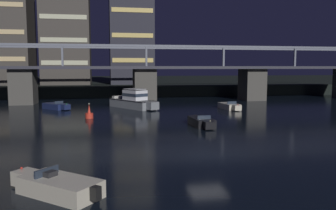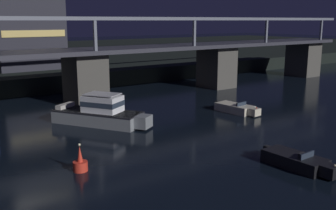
{
  "view_description": "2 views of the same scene",
  "coord_description": "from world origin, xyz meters",
  "px_view_note": "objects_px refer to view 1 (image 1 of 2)",
  "views": [
    {
      "loc": [
        -6.64,
        -21.71,
        5.83
      ],
      "look_at": [
        1.33,
        21.88,
        1.02
      ],
      "focal_mm": 37.29,
      "sensor_mm": 36.0,
      "label": 1
    },
    {
      "loc": [
        -17.17,
        -2.6,
        9.03
      ],
      "look_at": [
        0.37,
        21.8,
        2.48
      ],
      "focal_mm": 41.67,
      "sensor_mm": 36.0,
      "label": 2
    }
  ],
  "objects_px": {
    "speedboat_far_center": "(56,106)",
    "channel_buoy": "(89,114)",
    "tower_central": "(131,25)",
    "speedboat_near_center": "(230,106)",
    "tower_west_tall": "(66,30)",
    "river_bridge": "(144,78)",
    "speedboat_mid_left": "(57,186)",
    "cabin_cruiser_near_left": "(134,101)",
    "speedboat_far_left": "(202,122)"
  },
  "relations": [
    {
      "from": "speedboat_mid_left",
      "to": "channel_buoy",
      "type": "bearing_deg",
      "value": 88.87
    },
    {
      "from": "river_bridge",
      "to": "speedboat_far_center",
      "type": "height_order",
      "value": "river_bridge"
    },
    {
      "from": "speedboat_far_left",
      "to": "tower_central",
      "type": "bearing_deg",
      "value": 94.55
    },
    {
      "from": "tower_west_tall",
      "to": "speedboat_far_center",
      "type": "bearing_deg",
      "value": -87.71
    },
    {
      "from": "tower_central",
      "to": "speedboat_far_left",
      "type": "height_order",
      "value": "tower_central"
    },
    {
      "from": "speedboat_near_center",
      "to": "speedboat_far_center",
      "type": "bearing_deg",
      "value": 169.35
    },
    {
      "from": "river_bridge",
      "to": "speedboat_mid_left",
      "type": "height_order",
      "value": "river_bridge"
    },
    {
      "from": "tower_central",
      "to": "speedboat_mid_left",
      "type": "height_order",
      "value": "tower_central"
    },
    {
      "from": "tower_west_tall",
      "to": "tower_central",
      "type": "distance_m",
      "value": 13.75
    },
    {
      "from": "tower_central",
      "to": "speedboat_far_center",
      "type": "height_order",
      "value": "tower_central"
    },
    {
      "from": "tower_west_tall",
      "to": "tower_central",
      "type": "relative_size",
      "value": 0.89
    },
    {
      "from": "tower_central",
      "to": "channel_buoy",
      "type": "xyz_separation_m",
      "value": [
        -7.7,
        -37.36,
        -14.57
      ]
    },
    {
      "from": "cabin_cruiser_near_left",
      "to": "speedboat_far_center",
      "type": "height_order",
      "value": "cabin_cruiser_near_left"
    },
    {
      "from": "cabin_cruiser_near_left",
      "to": "speedboat_far_center",
      "type": "relative_size",
      "value": 1.94
    },
    {
      "from": "tower_west_tall",
      "to": "speedboat_far_center",
      "type": "height_order",
      "value": "tower_west_tall"
    },
    {
      "from": "cabin_cruiser_near_left",
      "to": "speedboat_mid_left",
      "type": "height_order",
      "value": "cabin_cruiser_near_left"
    },
    {
      "from": "speedboat_far_center",
      "to": "speedboat_near_center",
      "type": "bearing_deg",
      "value": -10.65
    },
    {
      "from": "river_bridge",
      "to": "speedboat_near_center",
      "type": "height_order",
      "value": "river_bridge"
    },
    {
      "from": "tower_central",
      "to": "speedboat_near_center",
      "type": "height_order",
      "value": "tower_central"
    },
    {
      "from": "speedboat_near_center",
      "to": "channel_buoy",
      "type": "distance_m",
      "value": 19.68
    },
    {
      "from": "river_bridge",
      "to": "cabin_cruiser_near_left",
      "type": "distance_m",
      "value": 9.54
    },
    {
      "from": "river_bridge",
      "to": "tower_central",
      "type": "relative_size",
      "value": 3.2
    },
    {
      "from": "cabin_cruiser_near_left",
      "to": "speedboat_near_center",
      "type": "bearing_deg",
      "value": -16.23
    },
    {
      "from": "tower_west_tall",
      "to": "cabin_cruiser_near_left",
      "type": "relative_size",
      "value": 2.63
    },
    {
      "from": "speedboat_near_center",
      "to": "channel_buoy",
      "type": "xyz_separation_m",
      "value": [
        -18.92,
        -5.42,
        0.06
      ]
    },
    {
      "from": "cabin_cruiser_near_left",
      "to": "speedboat_near_center",
      "type": "height_order",
      "value": "cabin_cruiser_near_left"
    },
    {
      "from": "channel_buoy",
      "to": "speedboat_mid_left",
      "type": "bearing_deg",
      "value": -91.13
    },
    {
      "from": "cabin_cruiser_near_left",
      "to": "channel_buoy",
      "type": "distance_m",
      "value": 10.95
    },
    {
      "from": "speedboat_far_left",
      "to": "channel_buoy",
      "type": "height_order",
      "value": "channel_buoy"
    },
    {
      "from": "river_bridge",
      "to": "speedboat_near_center",
      "type": "bearing_deg",
      "value": -49.97
    },
    {
      "from": "speedboat_near_center",
      "to": "tower_west_tall",
      "type": "bearing_deg",
      "value": 128.11
    },
    {
      "from": "tower_west_tall",
      "to": "speedboat_near_center",
      "type": "height_order",
      "value": "tower_west_tall"
    },
    {
      "from": "tower_central",
      "to": "cabin_cruiser_near_left",
      "type": "relative_size",
      "value": 2.94
    },
    {
      "from": "river_bridge",
      "to": "speedboat_near_center",
      "type": "distance_m",
      "value": 16.72
    },
    {
      "from": "tower_central",
      "to": "channel_buoy",
      "type": "bearing_deg",
      "value": -101.64
    },
    {
      "from": "speedboat_far_left",
      "to": "channel_buoy",
      "type": "bearing_deg",
      "value": 146.67
    },
    {
      "from": "speedboat_mid_left",
      "to": "speedboat_far_center",
      "type": "height_order",
      "value": "same"
    },
    {
      "from": "tower_central",
      "to": "speedboat_far_center",
      "type": "relative_size",
      "value": 5.7
    },
    {
      "from": "speedboat_near_center",
      "to": "river_bridge",
      "type": "bearing_deg",
      "value": 130.03
    },
    {
      "from": "speedboat_far_left",
      "to": "cabin_cruiser_near_left",
      "type": "bearing_deg",
      "value": 107.96
    },
    {
      "from": "tower_west_tall",
      "to": "speedboat_near_center",
      "type": "relative_size",
      "value": 4.45
    },
    {
      "from": "tower_central",
      "to": "speedboat_far_center",
      "type": "distance_m",
      "value": 33.56
    },
    {
      "from": "river_bridge",
      "to": "channel_buoy",
      "type": "height_order",
      "value": "river_bridge"
    },
    {
      "from": "tower_central",
      "to": "speedboat_mid_left",
      "type": "relative_size",
      "value": 5.7
    },
    {
      "from": "speedboat_far_center",
      "to": "channel_buoy",
      "type": "xyz_separation_m",
      "value": [
        4.89,
        -9.9,
        0.06
      ]
    },
    {
      "from": "channel_buoy",
      "to": "speedboat_far_left",
      "type": "bearing_deg",
      "value": -33.33
    },
    {
      "from": "speedboat_mid_left",
      "to": "speedboat_far_left",
      "type": "xyz_separation_m",
      "value": [
        11.74,
        16.92,
        0.0
      ]
    },
    {
      "from": "speedboat_mid_left",
      "to": "channel_buoy",
      "type": "height_order",
      "value": "channel_buoy"
    },
    {
      "from": "speedboat_far_left",
      "to": "speedboat_far_center",
      "type": "relative_size",
      "value": 1.14
    },
    {
      "from": "tower_central",
      "to": "speedboat_far_left",
      "type": "xyz_separation_m",
      "value": [
        3.56,
        -44.76,
        -14.63
      ]
    }
  ]
}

